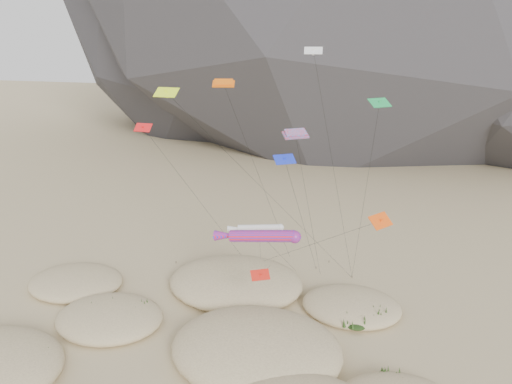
{
  "coord_description": "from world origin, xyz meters",
  "views": [
    {
      "loc": [
        15.73,
        -34.19,
        29.04
      ],
      "look_at": [
        2.72,
        12.0,
        13.93
      ],
      "focal_mm": 35.0,
      "sensor_mm": 36.0,
      "label": 1
    }
  ],
  "objects": [
    {
      "name": "white_tube_kite",
      "position": [
        3.01,
        11.28,
        10.33
      ],
      "size": [
        5.79,
        13.39,
        10.91
      ],
      "color": "silver",
      "rests_on": "ground"
    },
    {
      "name": "ground",
      "position": [
        0.0,
        0.0,
        0.0
      ],
      "size": [
        500.0,
        500.0,
        0.0
      ],
      "primitive_type": "plane",
      "color": "#CCB789",
      "rests_on": "ground"
    },
    {
      "name": "dunes",
      "position": [
        -0.86,
        4.43,
        0.76
      ],
      "size": [
        49.38,
        38.9,
        4.31
      ],
      "color": "#CCB789",
      "rests_on": "ground"
    },
    {
      "name": "kite_stakes",
      "position": [
        1.06,
        24.08,
        0.15
      ],
      "size": [
        23.06,
        5.88,
        0.3
      ],
      "color": "#3F2D1E",
      "rests_on": "ground"
    },
    {
      "name": "delta_kites",
      "position": [
        4.45,
        12.38,
        18.3
      ],
      "size": [
        26.56,
        18.99,
        27.89
      ],
      "color": "#DCFF1A",
      "rests_on": "ground"
    },
    {
      "name": "dune_grass",
      "position": [
        -0.22,
        3.83,
        0.87
      ],
      "size": [
        41.06,
        31.07,
        1.54
      ],
      "color": "black",
      "rests_on": "ground"
    },
    {
      "name": "rainbow_tube_kite",
      "position": [
        4.04,
        8.34,
        10.74
      ],
      "size": [
        8.58,
        15.58,
        11.69
      ],
      "color": "red",
      "rests_on": "ground"
    },
    {
      "name": "multi_parafoil",
      "position": [
        7.05,
        10.16,
        20.21
      ],
      "size": [
        2.5,
        14.34,
        20.92
      ],
      "color": "red",
      "rests_on": "ground"
    },
    {
      "name": "orange_parafoil",
      "position": [
        -1.2,
        14.33,
        24.05
      ],
      "size": [
        5.64,
        14.05,
        24.87
      ],
      "color": "#D9590B",
      "rests_on": "ground"
    }
  ]
}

